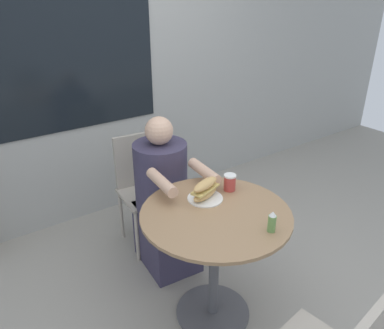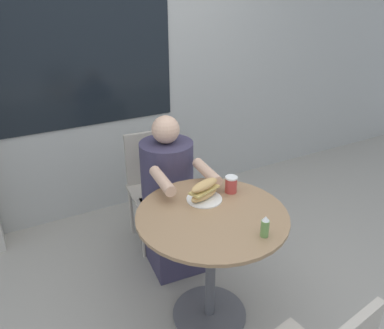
{
  "view_description": "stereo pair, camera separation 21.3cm",
  "coord_description": "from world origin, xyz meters",
  "px_view_note": "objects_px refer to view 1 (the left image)",
  "views": [
    {
      "loc": [
        -1.1,
        -1.35,
        1.87
      ],
      "look_at": [
        0.0,
        0.23,
        0.95
      ],
      "focal_mm": 35.0,
      "sensor_mm": 36.0,
      "label": 1
    },
    {
      "loc": [
        -0.92,
        -1.46,
        1.87
      ],
      "look_at": [
        0.0,
        0.23,
        0.95
      ],
      "focal_mm": 35.0,
      "sensor_mm": 36.0,
      "label": 2
    }
  ],
  "objects_px": {
    "diner_chair": "(142,180)",
    "condiment_bottle": "(272,222)",
    "seated_diner": "(164,205)",
    "drink_cup": "(230,182)",
    "cafe_table": "(215,241)",
    "sandwich_on_plate": "(205,191)"
  },
  "relations": [
    {
      "from": "diner_chair",
      "to": "drink_cup",
      "type": "height_order",
      "value": "diner_chair"
    },
    {
      "from": "diner_chair",
      "to": "cafe_table",
      "type": "bearing_deg",
      "value": 92.57
    },
    {
      "from": "cafe_table",
      "to": "condiment_bottle",
      "type": "distance_m",
      "value": 0.41
    },
    {
      "from": "drink_cup",
      "to": "condiment_bottle",
      "type": "height_order",
      "value": "condiment_bottle"
    },
    {
      "from": "sandwich_on_plate",
      "to": "seated_diner",
      "type": "bearing_deg",
      "value": 90.78
    },
    {
      "from": "seated_diner",
      "to": "condiment_bottle",
      "type": "xyz_separation_m",
      "value": [
        0.09,
        -0.91,
        0.33
      ]
    },
    {
      "from": "diner_chair",
      "to": "condiment_bottle",
      "type": "distance_m",
      "value": 1.29
    },
    {
      "from": "drink_cup",
      "to": "diner_chair",
      "type": "bearing_deg",
      "value": 102.51
    },
    {
      "from": "drink_cup",
      "to": "condiment_bottle",
      "type": "xyz_separation_m",
      "value": [
        -0.1,
        -0.45,
        0.0
      ]
    },
    {
      "from": "sandwich_on_plate",
      "to": "diner_chair",
      "type": "bearing_deg",
      "value": 89.62
    },
    {
      "from": "seated_diner",
      "to": "drink_cup",
      "type": "xyz_separation_m",
      "value": [
        0.19,
        -0.46,
        0.32
      ]
    },
    {
      "from": "condiment_bottle",
      "to": "sandwich_on_plate",
      "type": "bearing_deg",
      "value": 100.52
    },
    {
      "from": "diner_chair",
      "to": "seated_diner",
      "type": "relative_size",
      "value": 0.78
    },
    {
      "from": "sandwich_on_plate",
      "to": "drink_cup",
      "type": "bearing_deg",
      "value": 0.53
    },
    {
      "from": "diner_chair",
      "to": "condiment_bottle",
      "type": "height_order",
      "value": "diner_chair"
    },
    {
      "from": "cafe_table",
      "to": "sandwich_on_plate",
      "type": "height_order",
      "value": "sandwich_on_plate"
    },
    {
      "from": "diner_chair",
      "to": "drink_cup",
      "type": "distance_m",
      "value": 0.88
    },
    {
      "from": "sandwich_on_plate",
      "to": "condiment_bottle",
      "type": "distance_m",
      "value": 0.45
    },
    {
      "from": "diner_chair",
      "to": "drink_cup",
      "type": "bearing_deg",
      "value": 107.59
    },
    {
      "from": "diner_chair",
      "to": "sandwich_on_plate",
      "type": "bearing_deg",
      "value": 94.7
    },
    {
      "from": "seated_diner",
      "to": "drink_cup",
      "type": "height_order",
      "value": "seated_diner"
    },
    {
      "from": "drink_cup",
      "to": "cafe_table",
      "type": "bearing_deg",
      "value": -146.23
    }
  ]
}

